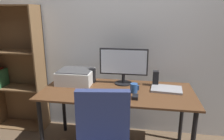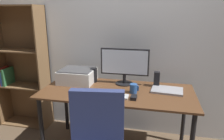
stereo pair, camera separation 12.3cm
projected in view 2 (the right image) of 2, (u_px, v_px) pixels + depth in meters
The scene contains 12 objects.
back_wall at pixel (126, 33), 2.59m from camera, with size 6.40×0.10×2.60m, color silver.
desk at pixel (117, 97), 2.26m from camera, with size 1.61×0.74×0.74m.
monitor at pixel (125, 64), 2.38m from camera, with size 0.55×0.20×0.41m.
keyboard at pixel (114, 96), 2.08m from camera, with size 0.29×0.11×0.02m, color #B7BABC.
mouse at pixel (134, 97), 2.02m from camera, with size 0.06×0.10×0.03m, color black.
coffee_mug at pixel (134, 88), 2.16m from camera, with size 0.09×0.08×0.10m.
laptop at pixel (167, 90), 2.22m from camera, with size 0.32×0.23×0.02m, color #99999E.
speaker_left at pixel (94, 75), 2.49m from camera, with size 0.06×0.07×0.17m, color black.
speaker_right at pixel (157, 79), 2.34m from camera, with size 0.06×0.07×0.17m, color black.
printer at pixel (77, 76), 2.48m from camera, with size 0.40×0.34×0.16m.
paper_sheet at pixel (90, 98), 2.05m from camera, with size 0.21×0.30×0.00m, color white.
bookshelf at pixel (22, 68), 2.85m from camera, with size 0.69×0.28×1.63m.
Camera 2 is at (0.39, -2.06, 1.56)m, focal length 33.66 mm.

